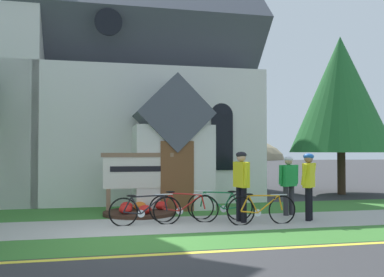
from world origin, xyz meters
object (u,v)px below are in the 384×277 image
at_px(bicycle_black, 261,209).
at_px(cyclist_in_green_jersey, 289,181).
at_px(bicycle_orange, 145,210).
at_px(cyclist_in_yellow_jersey, 309,181).
at_px(church_sign, 138,173).
at_px(cyclist_in_red_jersey, 241,180).
at_px(roadside_conifer, 341,94).
at_px(bicycle_yellow, 183,208).
at_px(bicycle_white, 220,206).

bearing_deg(bicycle_black, cyclist_in_green_jersey, 43.53).
distance_m(bicycle_orange, cyclist_in_yellow_jersey, 4.27).
height_order(church_sign, cyclist_in_yellow_jersey, church_sign).
xyz_separation_m(cyclist_in_red_jersey, cyclist_in_green_jersey, (1.68, 0.82, -0.10)).
distance_m(cyclist_in_green_jersey, roadside_conifer, 7.64).
bearing_deg(bicycle_yellow, bicycle_black, -23.37).
bearing_deg(church_sign, cyclist_in_yellow_jersey, -30.26).
xyz_separation_m(church_sign, bicycle_black, (2.76, -2.71, -0.80)).
height_order(bicycle_orange, bicycle_white, bicycle_white).
relative_size(cyclist_in_red_jersey, cyclist_in_yellow_jersey, 1.03).
height_order(church_sign, cyclist_in_green_jersey, church_sign).
height_order(bicycle_orange, cyclist_in_green_jersey, cyclist_in_green_jersey).
bearing_deg(bicycle_white, bicycle_orange, -168.10).
relative_size(bicycle_white, bicycle_black, 0.91).
relative_size(bicycle_orange, bicycle_black, 0.98).
bearing_deg(church_sign, cyclist_in_red_jersey, -43.48).
bearing_deg(church_sign, bicycle_black, -44.53).
height_order(church_sign, bicycle_white, church_sign).
relative_size(church_sign, bicycle_black, 1.18).
bearing_deg(cyclist_in_green_jersey, roadside_conifer, 46.60).
height_order(church_sign, bicycle_black, church_sign).
relative_size(cyclist_in_red_jersey, cyclist_in_green_jersey, 1.08).
bearing_deg(bicycle_orange, bicycle_yellow, 14.01).
height_order(bicycle_orange, roadside_conifer, roadside_conifer).
height_order(cyclist_in_red_jersey, roadside_conifer, roadside_conifer).
height_order(cyclist_in_green_jersey, cyclist_in_yellow_jersey, cyclist_in_yellow_jersey).
bearing_deg(bicycle_black, cyclist_in_red_jersey, 129.42).
xyz_separation_m(cyclist_in_red_jersey, cyclist_in_yellow_jersey, (1.78, -0.16, -0.03)).
bearing_deg(cyclist_in_red_jersey, cyclist_in_green_jersey, 25.86).
bearing_deg(bicycle_black, bicycle_orange, 169.36).
bearing_deg(bicycle_orange, cyclist_in_green_jersey, 10.08).
xyz_separation_m(church_sign, cyclist_in_red_jersey, (2.40, -2.27, -0.10)).
relative_size(church_sign, cyclist_in_yellow_jersey, 1.22).
bearing_deg(church_sign, bicycle_yellow, -63.50).
bearing_deg(bicycle_orange, bicycle_white, 11.90).
xyz_separation_m(cyclist_in_red_jersey, roadside_conifer, (6.45, 5.85, 3.12)).
height_order(cyclist_in_green_jersey, roadside_conifer, roadside_conifer).
relative_size(bicycle_orange, cyclist_in_yellow_jersey, 1.02).
distance_m(bicycle_orange, cyclist_in_red_jersey, 2.53).
distance_m(cyclist_in_green_jersey, cyclist_in_yellow_jersey, 0.99).
distance_m(bicycle_black, cyclist_in_green_jersey, 1.92).
distance_m(bicycle_white, cyclist_in_red_jersey, 0.96).
bearing_deg(bicycle_yellow, church_sign, 116.50).
relative_size(bicycle_yellow, cyclist_in_yellow_jersey, 0.99).
bearing_deg(roadside_conifer, cyclist_in_yellow_jersey, -127.79).
height_order(bicycle_yellow, bicycle_black, bicycle_yellow).
height_order(bicycle_orange, cyclist_in_red_jersey, cyclist_in_red_jersey).
bearing_deg(bicycle_orange, cyclist_in_yellow_jersey, -3.38).
relative_size(bicycle_orange, bicycle_yellow, 1.03).
bearing_deg(cyclist_in_red_jersey, bicycle_black, -50.58).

